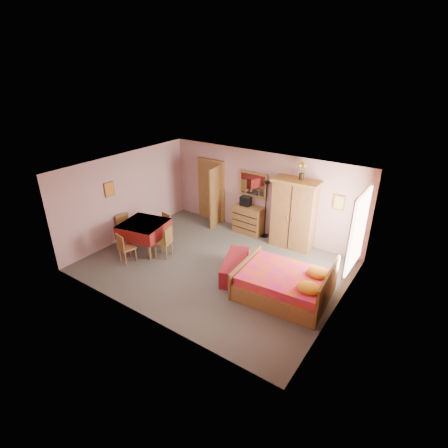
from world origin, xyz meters
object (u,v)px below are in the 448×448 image
Objects in this scene: wall_mirror at (253,184)px; chair_south at (127,247)px; chest_of_drawers at (248,220)px; chair_east at (163,242)px; bench at (235,267)px; chair_west at (126,229)px; dining_table at (145,236)px; chair_north at (162,229)px; sunflower_vase at (302,171)px; wardrobe at (294,214)px; bed at (284,278)px; floor_lamp at (266,210)px; stereo at (246,201)px.

wall_mirror is 1.17× the size of chair_south.
chair_east is (-1.19, -2.62, 0.00)m from chest_of_drawers.
bench is 1.61× the size of chair_west.
dining_table is 1.34× the size of chair_north.
chair_west reaches higher than dining_table.
bench is at bearing -97.02° from chair_east.
wall_mirror is 3.01m from bench.
dining_table is at bearing -142.38° from sunflower_vase.
wardrobe reaches higher than bed.
wall_mirror is (0.00, 0.21, 1.10)m from chest_of_drawers.
bench is 3.66m from chair_west.
chair_east is (0.61, 0.76, 0.03)m from chair_south.
chair_north is (-2.37, -2.05, -0.46)m from floor_lamp.
floor_lamp is 1.75m from sunflower_vase.
stereo reaches higher than chair_south.
wardrobe is at bearing -8.12° from wall_mirror.
sunflower_vase reaches higher than dining_table.
dining_table is 1.39× the size of chair_south.
dining_table is 1.34× the size of chair_west.
chair_north is (-1.68, -2.01, -0.61)m from stereo.
sunflower_vase is 4.39m from chair_north.
wardrobe is at bearing -138.87° from chair_north.
chair_north is at bearing 30.00° from chair_east.
wardrobe is 2.28× the size of chair_east.
floor_lamp reaches higher than chair_north.
stereo is 3.72m from chair_west.
floor_lamp is 2.48m from bench.
stereo is at bearing -179.43° from chest_of_drawers.
bed reaches higher than chair_east.
floor_lamp reaches higher than chair_south.
stereo is 3.24m from dining_table.
floor_lamp is 1.99× the size of chair_east.
sunflower_vase reaches higher than bed.
chair_east reaches higher than chair_west.
stereo is at bearing -119.37° from chair_north.
sunflower_vase is at bearing -5.11° from wall_mirror.
stereo is (-0.13, -0.21, -0.51)m from wall_mirror.
floor_lamp is 0.97m from wardrobe.
wardrobe reaches higher than wall_mirror.
stereo is 0.37× the size of chair_south.
chair_south is 0.97m from chair_east.
chair_east is (-2.79, -2.65, -1.85)m from sunflower_vase.
chair_south is at bearing -84.19° from dining_table.
chest_of_drawers reaches higher than chair_north.
chair_north is at bearing 139.46° from chair_west.
stereo is 2.89m from chair_east.
floor_lamp is 3.62× the size of sunflower_vase.
chair_east is (-1.06, -2.63, -0.59)m from stereo.
wall_mirror reaches higher than stereo.
sunflower_vase is at bearing -0.79° from floor_lamp.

